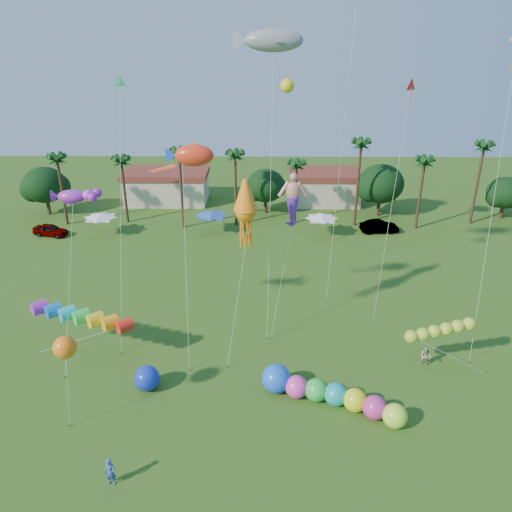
{
  "coord_description": "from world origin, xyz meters",
  "views": [
    {
      "loc": [
        0.35,
        -23.32,
        24.17
      ],
      "look_at": [
        0.0,
        10.0,
        9.0
      ],
      "focal_mm": 35.0,
      "sensor_mm": 36.0,
      "label": 1
    }
  ],
  "objects_px": {
    "caterpillar_inflatable": "(326,393)",
    "blue_ball": "(147,378)",
    "car_b": "(379,227)",
    "spectator_b": "(426,356)",
    "car_a": "(50,230)",
    "spectator_a": "(110,472)"
  },
  "relations": [
    {
      "from": "spectator_b",
      "to": "car_b",
      "type": "bearing_deg",
      "value": 119.77
    },
    {
      "from": "car_a",
      "to": "blue_ball",
      "type": "xyz_separation_m",
      "value": [
        18.7,
        -29.84,
        0.18
      ]
    },
    {
      "from": "spectator_b",
      "to": "blue_ball",
      "type": "bearing_deg",
      "value": -137.22
    },
    {
      "from": "car_b",
      "to": "blue_ball",
      "type": "bearing_deg",
      "value": 137.52
    },
    {
      "from": "spectator_a",
      "to": "spectator_b",
      "type": "relative_size",
      "value": 1.04
    },
    {
      "from": "car_b",
      "to": "spectator_b",
      "type": "height_order",
      "value": "spectator_b"
    },
    {
      "from": "car_b",
      "to": "blue_ball",
      "type": "height_order",
      "value": "blue_ball"
    },
    {
      "from": "spectator_a",
      "to": "spectator_b",
      "type": "height_order",
      "value": "spectator_a"
    },
    {
      "from": "caterpillar_inflatable",
      "to": "blue_ball",
      "type": "bearing_deg",
      "value": -163.17
    },
    {
      "from": "car_a",
      "to": "car_b",
      "type": "xyz_separation_m",
      "value": [
        42.41,
        1.53,
        0.05
      ]
    },
    {
      "from": "car_b",
      "to": "caterpillar_inflatable",
      "type": "xyz_separation_m",
      "value": [
        -10.77,
        -32.84,
        0.09
      ]
    },
    {
      "from": "spectator_b",
      "to": "blue_ball",
      "type": "distance_m",
      "value": 21.43
    },
    {
      "from": "car_a",
      "to": "caterpillar_inflatable",
      "type": "distance_m",
      "value": 44.52
    },
    {
      "from": "car_a",
      "to": "car_b",
      "type": "distance_m",
      "value": 42.44
    },
    {
      "from": "car_a",
      "to": "car_b",
      "type": "height_order",
      "value": "car_b"
    },
    {
      "from": "car_a",
      "to": "spectator_a",
      "type": "distance_m",
      "value": 42.48
    },
    {
      "from": "car_a",
      "to": "car_b",
      "type": "bearing_deg",
      "value": -74.1
    },
    {
      "from": "spectator_a",
      "to": "car_a",
      "type": "bearing_deg",
      "value": 118.26
    },
    {
      "from": "car_b",
      "to": "spectator_b",
      "type": "distance_m",
      "value": 28.49
    },
    {
      "from": "car_b",
      "to": "caterpillar_inflatable",
      "type": "bearing_deg",
      "value": 156.46
    },
    {
      "from": "car_a",
      "to": "blue_ball",
      "type": "height_order",
      "value": "blue_ball"
    },
    {
      "from": "car_b",
      "to": "blue_ball",
      "type": "relative_size",
      "value": 2.62
    }
  ]
}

